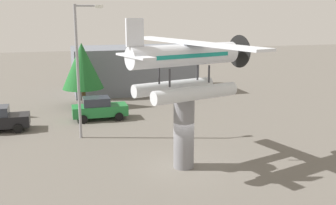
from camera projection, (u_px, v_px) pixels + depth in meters
ground_plane at (183, 167)px, 21.28m from camera, size 140.00×140.00×0.00m
display_pedestal at (184, 132)px, 20.85m from camera, size 1.10×1.10×3.87m
floatplane_monument at (187, 64)px, 20.12m from camera, size 7.19×10.31×4.00m
car_mid_green at (99, 108)px, 30.64m from camera, size 4.20×2.02×1.76m
streetlight_primary at (80, 63)px, 25.22m from camera, size 1.84×0.28×8.64m
storefront_building at (133, 69)px, 41.82m from camera, size 12.35×6.93×4.63m
tree_east at (82, 66)px, 34.14m from camera, size 3.57×3.57×5.63m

